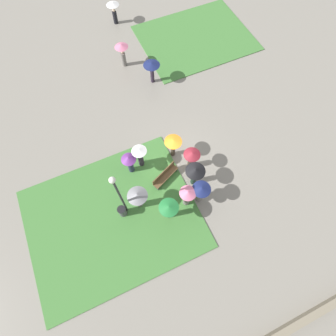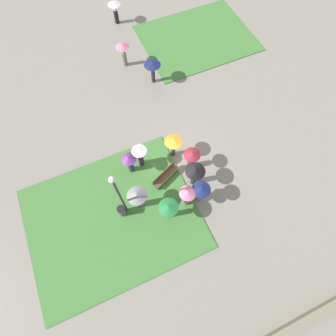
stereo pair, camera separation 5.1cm
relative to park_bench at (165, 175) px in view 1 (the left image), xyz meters
The scene contains 18 objects.
ground_plane 1.41m from the park_bench, 28.68° to the left, with size 90.00×90.00×0.00m, color gray.
lawn_patch_near 4.02m from the park_bench, 164.26° to the right, with size 9.72×7.98×0.06m.
lawn_patch_far 13.05m from the park_bench, 54.38° to the left, with size 8.98×7.11×0.06m.
park_bench is the anchor object (origin of this frame).
lamp_post 4.01m from the park_bench, 161.75° to the right, with size 0.32×0.32×4.84m.
trash_bin 3.34m from the park_bench, 161.50° to the right, with size 0.49×0.49×0.90m.
crowd_person_white 1.98m from the park_bench, 121.77° to the left, with size 0.92×0.92×1.94m.
crowd_person_grey 2.50m from the park_bench, 154.97° to the right, with size 1.15×1.15×1.92m.
crowd_person_green 2.57m from the park_bench, 108.76° to the right, with size 1.10×1.10×1.84m.
crowd_person_navy 2.60m from the park_bench, 58.04° to the right, with size 1.06×1.06×1.88m.
crowd_person_maroon 1.97m from the park_bench, ahead, with size 1.02×1.02×1.80m.
crowd_person_black 2.02m from the park_bench, 32.38° to the right, with size 1.17×1.17×1.89m.
crowd_person_purple 2.32m from the park_bench, 140.73° to the left, with size 0.91×0.91×1.81m.
crowd_person_pink 2.18m from the park_bench, 75.60° to the right, with size 0.94×0.94×1.91m.
crowd_person_orange 2.02m from the park_bench, 49.09° to the left, with size 1.09×1.09×1.79m.
lone_walker_far_path 10.28m from the park_bench, 83.84° to the left, with size 1.01×1.01×1.90m.
lone_walker_mid_plaza 8.14m from the park_bench, 72.40° to the left, with size 1.20×1.20×1.78m.
lone_walker_near_lawn 15.33m from the park_bench, 81.90° to the left, with size 1.05×1.05×1.80m.
Camera 1 is at (-3.66, -6.59, 15.23)m, focal length 28.00 mm.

